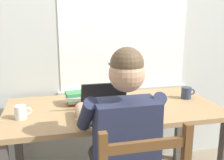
% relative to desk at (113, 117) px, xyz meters
% --- Properties ---
extents(back_wall, '(6.00, 0.08, 2.60)m').
position_rel_desk_xyz_m(back_wall, '(0.00, 0.47, 0.65)').
color(back_wall, beige).
rests_on(back_wall, ground).
extents(desk, '(1.59, 0.78, 0.74)m').
position_rel_desk_xyz_m(desk, '(0.00, 0.00, 0.00)').
color(desk, '#9E7A51').
rests_on(desk, ground).
extents(seated_person, '(0.50, 0.60, 1.26)m').
position_rel_desk_xyz_m(seated_person, '(-0.06, -0.47, 0.04)').
color(seated_person, '#232842').
rests_on(seated_person, ground).
extents(laptop, '(0.33, 0.33, 0.22)m').
position_rel_desk_xyz_m(laptop, '(-0.08, -0.17, 0.14)').
color(laptop, black).
rests_on(laptop, desk).
extents(computer_mouse, '(0.06, 0.10, 0.03)m').
position_rel_desk_xyz_m(computer_mouse, '(0.16, -0.21, 0.10)').
color(computer_mouse, black).
rests_on(computer_mouse, desk).
extents(coffee_mug_white, '(0.11, 0.08, 0.09)m').
position_rel_desk_xyz_m(coffee_mug_white, '(-0.65, -0.09, 0.13)').
color(coffee_mug_white, white).
rests_on(coffee_mug_white, desk).
extents(coffee_mug_dark, '(0.12, 0.08, 0.09)m').
position_rel_desk_xyz_m(coffee_mug_dark, '(0.64, 0.06, 0.13)').
color(coffee_mug_dark, '#2D384C').
rests_on(coffee_mug_dark, desk).
extents(book_stack_main, '(0.18, 0.17, 0.09)m').
position_rel_desk_xyz_m(book_stack_main, '(-0.26, 0.12, 0.13)').
color(book_stack_main, '#BC332D').
rests_on(book_stack_main, desk).
extents(book_stack_side, '(0.17, 0.16, 0.07)m').
position_rel_desk_xyz_m(book_stack_side, '(0.04, 0.17, 0.12)').
color(book_stack_side, '#2D5B9E').
rests_on(book_stack_side, desk).
extents(paper_pile_near_laptop, '(0.29, 0.27, 0.01)m').
position_rel_desk_xyz_m(paper_pile_near_laptop, '(-0.16, -0.23, 0.09)').
color(paper_pile_near_laptop, silver).
rests_on(paper_pile_near_laptop, desk).
extents(paper_pile_back_corner, '(0.21, 0.16, 0.01)m').
position_rel_desk_xyz_m(paper_pile_back_corner, '(-0.18, -0.16, 0.09)').
color(paper_pile_back_corner, white).
rests_on(paper_pile_back_corner, desk).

